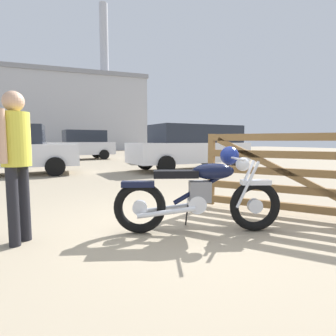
{
  "coord_description": "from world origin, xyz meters",
  "views": [
    {
      "loc": [
        -1.59,
        -3.02,
        1.13
      ],
      "look_at": [
        0.34,
        1.21,
        0.67
      ],
      "focal_mm": 29.3,
      "sensor_mm": 36.0,
      "label": 1
    }
  ],
  "objects_px": {
    "bystander": "(16,152)",
    "dark_sedan_left": "(192,146)",
    "vintage_motorcycle": "(202,193)",
    "red_hatchback_near": "(82,144)",
    "white_estate_far": "(183,145)",
    "timber_gate": "(308,171)",
    "silver_sedan_mid": "(12,150)"
  },
  "relations": [
    {
      "from": "vintage_motorcycle",
      "to": "red_hatchback_near",
      "type": "relative_size",
      "value": 0.49
    },
    {
      "from": "silver_sedan_mid",
      "to": "red_hatchback_near",
      "type": "xyz_separation_m",
      "value": [
        3.14,
        7.08,
        0.08
      ]
    },
    {
      "from": "vintage_motorcycle",
      "to": "timber_gate",
      "type": "height_order",
      "value": "timber_gate"
    },
    {
      "from": "timber_gate",
      "to": "vintage_motorcycle",
      "type": "bearing_deg",
      "value": 48.71
    },
    {
      "from": "timber_gate",
      "to": "bystander",
      "type": "relative_size",
      "value": 1.29
    },
    {
      "from": "vintage_motorcycle",
      "to": "red_hatchback_near",
      "type": "xyz_separation_m",
      "value": [
        0.4,
        14.61,
        0.43
      ]
    },
    {
      "from": "vintage_motorcycle",
      "to": "timber_gate",
      "type": "distance_m",
      "value": 1.7
    },
    {
      "from": "vintage_motorcycle",
      "to": "dark_sedan_left",
      "type": "distance_m",
      "value": 7.42
    },
    {
      "from": "red_hatchback_near",
      "to": "vintage_motorcycle",
      "type": "bearing_deg",
      "value": 83.01
    },
    {
      "from": "vintage_motorcycle",
      "to": "red_hatchback_near",
      "type": "bearing_deg",
      "value": 109.64
    },
    {
      "from": "bystander",
      "to": "dark_sedan_left",
      "type": "bearing_deg",
      "value": -99.01
    },
    {
      "from": "silver_sedan_mid",
      "to": "bystander",
      "type": "bearing_deg",
      "value": -80.56
    },
    {
      "from": "timber_gate",
      "to": "bystander",
      "type": "height_order",
      "value": "bystander"
    },
    {
      "from": "bystander",
      "to": "silver_sedan_mid",
      "type": "xyz_separation_m",
      "value": [
        -0.68,
        7.05,
        -0.18
      ]
    },
    {
      "from": "vintage_motorcycle",
      "to": "white_estate_far",
      "type": "bearing_deg",
      "value": 84.78
    },
    {
      "from": "bystander",
      "to": "silver_sedan_mid",
      "type": "height_order",
      "value": "silver_sedan_mid"
    },
    {
      "from": "timber_gate",
      "to": "white_estate_far",
      "type": "relative_size",
      "value": 0.52
    },
    {
      "from": "silver_sedan_mid",
      "to": "timber_gate",
      "type": "bearing_deg",
      "value": -56.26
    },
    {
      "from": "timber_gate",
      "to": "white_estate_far",
      "type": "xyz_separation_m",
      "value": [
        3.68,
        10.94,
        0.21
      ]
    },
    {
      "from": "dark_sedan_left",
      "to": "silver_sedan_mid",
      "type": "height_order",
      "value": "dark_sedan_left"
    },
    {
      "from": "red_hatchback_near",
      "to": "timber_gate",
      "type": "bearing_deg",
      "value": 89.54
    },
    {
      "from": "vintage_motorcycle",
      "to": "white_estate_far",
      "type": "height_order",
      "value": "white_estate_far"
    },
    {
      "from": "vintage_motorcycle",
      "to": "timber_gate",
      "type": "xyz_separation_m",
      "value": [
        1.68,
        -0.16,
        0.21
      ]
    },
    {
      "from": "bystander",
      "to": "dark_sedan_left",
      "type": "relative_size",
      "value": 0.35
    },
    {
      "from": "white_estate_far",
      "to": "dark_sedan_left",
      "type": "height_order",
      "value": "white_estate_far"
    },
    {
      "from": "dark_sedan_left",
      "to": "white_estate_far",
      "type": "bearing_deg",
      "value": -116.55
    },
    {
      "from": "vintage_motorcycle",
      "to": "bystander",
      "type": "bearing_deg",
      "value": -172.21
    },
    {
      "from": "dark_sedan_left",
      "to": "red_hatchback_near",
      "type": "distance_m",
      "value": 8.69
    },
    {
      "from": "silver_sedan_mid",
      "to": "red_hatchback_near",
      "type": "bearing_deg",
      "value": 69.99
    },
    {
      "from": "white_estate_far",
      "to": "dark_sedan_left",
      "type": "relative_size",
      "value": 0.85
    },
    {
      "from": "vintage_motorcycle",
      "to": "silver_sedan_mid",
      "type": "bearing_deg",
      "value": 131.15
    },
    {
      "from": "red_hatchback_near",
      "to": "bystander",
      "type": "bearing_deg",
      "value": 74.74
    }
  ]
}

